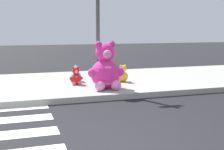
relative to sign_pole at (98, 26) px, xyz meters
name	(u,v)px	position (x,y,z in m)	size (l,w,h in m)	color
ground_plane	(110,150)	(-1.00, -4.40, -1.85)	(60.00, 60.00, 0.00)	black
sidewalk	(60,85)	(-1.00, 0.80, -1.77)	(28.00, 4.40, 0.15)	#9E9B93
sign_pole	(98,26)	(0.00, 0.00, 0.00)	(0.56, 0.11, 3.20)	#4C4C51
plush_pink_large	(106,70)	(0.05, -0.59, -1.18)	(1.00, 0.88, 1.30)	#F22D93
plush_teal	(106,74)	(0.40, 0.54, -1.46)	(0.42, 0.45, 0.60)	teal
plush_yellow	(123,75)	(0.86, 0.31, -1.49)	(0.40, 0.37, 0.53)	yellow
plush_red	(76,77)	(-0.60, 0.28, -1.49)	(0.40, 0.35, 0.52)	red
plush_lavender	(76,75)	(-0.51, 0.82, -1.50)	(0.34, 0.38, 0.50)	#B28CD8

